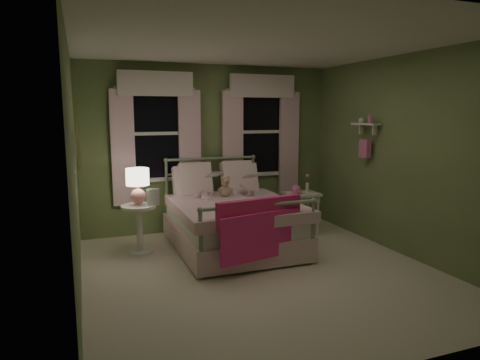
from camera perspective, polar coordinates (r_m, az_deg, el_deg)
name	(u,v)px	position (r m, az deg, el deg)	size (l,w,h in m)	color
room_shell	(263,162)	(4.85, 3.10, 2.35)	(4.20, 4.20, 4.20)	#F1E3D0
bed	(231,220)	(5.95, -1.18, -5.37)	(1.58, 2.04, 1.18)	white
pink_throw	(261,222)	(4.97, 2.75, -5.59)	(1.10, 0.34, 0.71)	#E82D72
child_left	(203,175)	(6.15, -4.96, 0.63)	(0.29, 0.19, 0.80)	#F7D1DD
child_right	(240,179)	(6.33, -0.06, 0.19)	(0.31, 0.24, 0.65)	#F7D1DD
book_left	(208,178)	(5.91, -4.31, 0.23)	(0.20, 0.27, 0.03)	beige
book_right	(246,179)	(6.10, 0.75, 0.11)	(0.20, 0.27, 0.02)	beige
teddy_bear	(225,188)	(6.11, -2.01, -1.09)	(0.23, 0.18, 0.31)	tan
nightstand_left	(139,222)	(5.86, -13.29, -5.49)	(0.46, 0.46, 0.65)	white
table_lamp	(138,182)	(5.75, -13.48, -0.31)	(0.30, 0.30, 0.47)	pink
book_nightstand	(147,205)	(5.74, -12.29, -3.30)	(0.16, 0.22, 0.02)	beige
nightstand_right	(302,199)	(6.60, 8.23, -2.55)	(0.50, 0.40, 0.64)	white
pink_toy	(296,190)	(6.52, 7.51, -1.26)	(0.14, 0.18, 0.14)	pink
bud_vase	(307,183)	(6.66, 8.98, -0.38)	(0.06, 0.06, 0.28)	white
window_left	(157,129)	(6.54, -11.05, 6.73)	(1.34, 0.13, 1.96)	black
window_right	(261,127)	(7.02, 2.86, 7.02)	(1.34, 0.13, 1.96)	black
wall_shelf	(365,136)	(6.40, 16.37, 5.60)	(0.15, 0.50, 0.60)	white
framed_picture	(79,146)	(5.03, -20.71, 4.31)	(0.03, 0.32, 0.42)	beige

